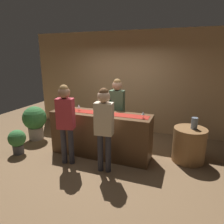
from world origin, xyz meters
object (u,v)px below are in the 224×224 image
(potted_plant_small, at_px, (17,140))
(round_side_table, at_px, (189,145))
(wine_bottle_green, at_px, (110,108))
(wine_glass_near_customer, at_px, (59,106))
(vase_on_side_table, at_px, (194,123))
(wine_glass_far_end, at_px, (79,106))
(wine_bottle_clear, at_px, (100,108))
(potted_plant_tall, at_px, (35,120))
(customer_browsing, at_px, (66,117))
(wine_glass_mid_counter, at_px, (143,113))
(bartender, at_px, (117,106))
(customer_sipping, at_px, (104,122))

(potted_plant_small, bearing_deg, round_side_table, 15.54)
(wine_bottle_green, bearing_deg, wine_glass_near_customer, -170.00)
(vase_on_side_table, bearing_deg, wine_glass_far_end, -170.87)
(round_side_table, distance_m, vase_on_side_table, 0.49)
(wine_bottle_clear, xyz_separation_m, potted_plant_small, (-1.80, -0.65, -0.78))
(wine_glass_far_end, bearing_deg, potted_plant_tall, 172.05)
(wine_glass_far_end, relative_size, customer_browsing, 0.09)
(wine_bottle_green, height_order, wine_glass_far_end, wine_bottle_green)
(wine_bottle_green, distance_m, round_side_table, 1.87)
(round_side_table, bearing_deg, wine_bottle_clear, -168.73)
(wine_glass_near_customer, relative_size, round_side_table, 0.19)
(wine_bottle_clear, xyz_separation_m, vase_on_side_table, (1.97, 0.39, -0.25))
(wine_glass_mid_counter, bearing_deg, wine_glass_near_customer, -178.86)
(wine_glass_far_end, relative_size, potted_plant_tall, 0.16)
(bartender, bearing_deg, customer_browsing, 59.30)
(customer_browsing, distance_m, potted_plant_small, 1.50)
(wine_bottle_green, height_order, bartender, bartender)
(customer_browsing, bearing_deg, round_side_table, 9.93)
(round_side_table, height_order, potted_plant_tall, potted_plant_tall)
(wine_glass_near_customer, height_order, potted_plant_tall, wine_glass_near_customer)
(customer_sipping, height_order, customer_browsing, customer_browsing)
(wine_glass_near_customer, bearing_deg, wine_glass_mid_counter, 1.14)
(round_side_table, height_order, vase_on_side_table, vase_on_side_table)
(wine_bottle_green, bearing_deg, potted_plant_tall, 176.71)
(wine_glass_mid_counter, xyz_separation_m, potted_plant_small, (-2.79, -0.55, -0.77))
(wine_bottle_clear, distance_m, potted_plant_small, 2.07)
(wine_glass_mid_counter, relative_size, potted_plant_tall, 0.16)
(wine_glass_far_end, height_order, potted_plant_tall, wine_glass_far_end)
(wine_glass_mid_counter, bearing_deg, wine_bottle_green, 167.38)
(wine_bottle_clear, distance_m, bartender, 0.60)
(wine_bottle_clear, xyz_separation_m, round_side_table, (1.91, 0.38, -0.74))
(wine_bottle_green, distance_m, bartender, 0.49)
(wine_glass_far_end, height_order, bartender, bartender)
(bartender, bearing_deg, wine_glass_far_end, 37.42)
(wine_bottle_green, bearing_deg, bartender, 91.76)
(wine_glass_near_customer, xyz_separation_m, potted_plant_tall, (-1.05, 0.34, -0.58))
(wine_glass_mid_counter, bearing_deg, wine_glass_far_end, 176.58)
(round_side_table, xyz_separation_m, vase_on_side_table, (0.06, 0.01, 0.49))
(potted_plant_small, bearing_deg, bartender, 30.93)
(potted_plant_tall, bearing_deg, wine_glass_near_customer, -17.79)
(wine_bottle_clear, relative_size, customer_sipping, 0.18)
(wine_glass_near_customer, relative_size, vase_on_side_table, 0.60)
(bartender, bearing_deg, potted_plant_small, 30.42)
(round_side_table, bearing_deg, wine_glass_far_end, -170.85)
(wine_bottle_clear, bearing_deg, round_side_table, 11.27)
(wine_bottle_clear, distance_m, wine_glass_mid_counter, 0.99)
(customer_sipping, bearing_deg, wine_bottle_green, 95.48)
(wine_bottle_green, height_order, potted_plant_tall, wine_bottle_green)
(wine_bottle_green, distance_m, wine_glass_mid_counter, 0.78)
(customer_sipping, bearing_deg, vase_on_side_table, 26.86)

